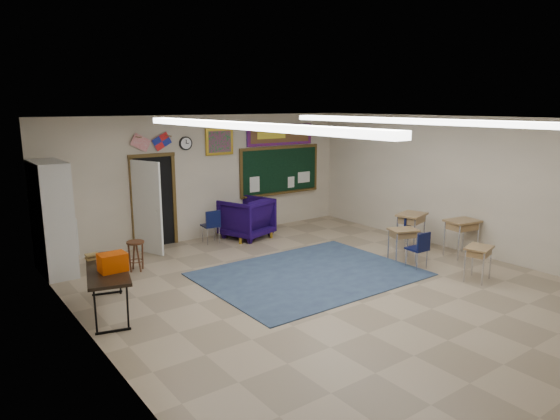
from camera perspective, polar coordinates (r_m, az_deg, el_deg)
floor at (r=9.10m, az=5.66°, el=-8.96°), size 9.00×9.00×0.00m
back_wall at (r=12.33m, az=-8.33°, el=3.73°), size 8.00×0.04×3.00m
left_wall at (r=6.74m, az=-20.27°, el=-3.78°), size 0.04×9.00×3.00m
right_wall at (r=11.71m, az=20.54°, el=2.66°), size 0.04×9.00×3.00m
ceiling at (r=8.51m, az=6.08°, el=10.27°), size 8.00×9.00×0.04m
area_rug at (r=9.79m, az=3.38°, el=-7.33°), size 4.00×3.00×0.02m
fluorescent_strips at (r=8.51m, az=6.07°, el=9.87°), size 3.86×6.00×0.10m
doorway at (r=11.65m, az=-14.44°, el=0.79°), size 1.10×0.89×2.16m
chalkboard at (r=13.47m, az=0.04°, el=4.40°), size 2.55×0.14×1.30m
bulletin_board at (r=13.38m, az=0.03°, el=8.59°), size 2.10×0.05×0.55m
framed_art_print at (r=12.38m, az=-6.94°, el=7.76°), size 0.75×0.05×0.65m
wall_clock at (r=11.96m, az=-10.72°, el=7.50°), size 0.32×0.05×0.32m
wall_flags at (r=11.59m, az=-14.50°, el=7.83°), size 1.16×0.06×0.70m
storage_cabinet at (r=10.55m, az=-24.57°, el=-0.86°), size 0.59×1.25×2.20m
wingback_armchair at (r=12.36m, az=-3.85°, el=-0.89°), size 1.34×1.36×0.99m
student_chair_reading at (r=11.96m, az=-7.94°, el=-1.86°), size 0.44×0.44×0.81m
student_chair_desk_a at (r=10.42m, az=15.38°, el=-4.40°), size 0.40×0.40×0.76m
student_chair_desk_b at (r=11.56m, az=15.07°, el=-2.78°), size 0.48×0.48×0.76m
student_desk_front_left at (r=10.87m, az=13.83°, el=-3.65°), size 0.67×0.59×0.68m
student_desk_front_right at (r=11.74m, az=14.74°, el=-2.13°), size 0.80×0.68×0.82m
student_desk_back_left at (r=10.06m, az=21.69°, el=-5.51°), size 0.64×0.54×0.66m
student_desk_back_right at (r=11.48m, az=20.02°, el=-2.82°), size 0.75×0.61×0.81m
folding_table at (r=8.42m, az=-19.00°, el=-8.38°), size 1.04×1.90×1.03m
wooden_stool at (r=10.31m, az=-16.13°, el=-5.02°), size 0.34×0.34×0.60m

